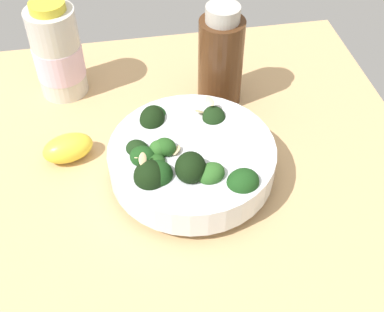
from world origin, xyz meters
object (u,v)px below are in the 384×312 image
at_px(bowl_of_broccoli, 189,159).
at_px(bottle_tall, 58,53).
at_px(lemon_wedge, 68,148).
at_px(bottle_short, 221,59).

distance_m(bowl_of_broccoli, bottle_tall, 0.28).
bearing_deg(lemon_wedge, bottle_short, 21.24).
relative_size(bottle_tall, bottle_short, 0.96).
height_order(bowl_of_broccoli, bottle_tall, bottle_tall).
bearing_deg(bottle_tall, bowl_of_broccoli, -53.59).
bearing_deg(bottle_short, bowl_of_broccoli, -115.38).
height_order(lemon_wedge, bottle_short, bottle_short).
bearing_deg(bowl_of_broccoli, lemon_wedge, 157.17).
distance_m(bowl_of_broccoli, bottle_short, 0.18).
distance_m(bowl_of_broccoli, lemon_wedge, 0.18).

